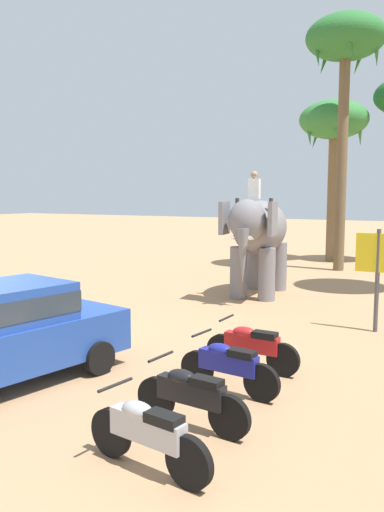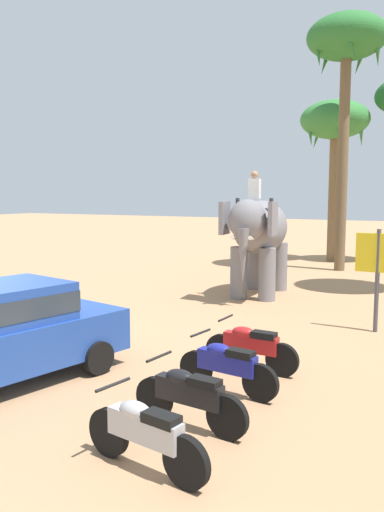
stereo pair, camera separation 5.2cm
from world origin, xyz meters
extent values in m
cube|color=#23479E|center=(1.62, -0.93, 0.68)|extent=(2.47, 4.35, 0.76)
cylinder|color=black|center=(1.04, 0.49, 0.30)|extent=(0.29, 0.62, 0.60)
cylinder|color=black|center=(2.71, 0.15, 0.30)|extent=(0.29, 0.62, 0.60)
ellipsoid|color=slate|center=(2.44, 8.64, 2.15)|extent=(2.00, 3.29, 1.70)
cylinder|color=slate|center=(3.00, 7.78, 0.80)|extent=(0.52, 0.52, 1.60)
cylinder|color=slate|center=(2.13, 7.66, 0.80)|extent=(0.52, 0.52, 1.60)
cylinder|color=slate|center=(2.75, 9.63, 0.80)|extent=(0.52, 0.52, 1.60)
cylinder|color=slate|center=(1.88, 9.51, 0.80)|extent=(0.52, 0.52, 1.60)
ellipsoid|color=slate|center=(2.66, 7.03, 2.45)|extent=(1.23, 1.14, 1.20)
cube|color=slate|center=(3.36, 7.23, 2.50)|extent=(0.23, 0.81, 0.96)
cube|color=slate|center=(1.94, 7.03, 2.50)|extent=(0.23, 0.81, 0.96)
cone|color=slate|center=(2.72, 6.59, 1.45)|extent=(0.41, 0.41, 1.60)
cone|color=beige|center=(2.97, 6.67, 1.95)|extent=(0.19, 0.57, 0.21)
cone|color=beige|center=(2.46, 6.60, 1.95)|extent=(0.19, 0.57, 0.21)
cube|color=white|center=(2.56, 7.80, 3.35)|extent=(0.37, 0.28, 0.60)
sphere|color=#A87A56|center=(2.56, 7.80, 3.77)|extent=(0.22, 0.22, 0.22)
cylinder|color=#333338|center=(3.07, 7.87, 2.80)|extent=(0.12, 0.12, 0.55)
cylinder|color=#333338|center=(2.04, 7.73, 2.80)|extent=(0.12, 0.12, 0.55)
cylinder|color=black|center=(4.68, -2.11, 0.30)|extent=(0.61, 0.19, 0.60)
cylinder|color=black|center=(5.87, -2.30, 0.30)|extent=(0.61, 0.19, 0.60)
cube|color=#ADADB2|center=(5.28, -2.21, 0.52)|extent=(1.04, 0.35, 0.32)
ellipsoid|color=#ADADB2|center=(5.13, -2.18, 0.70)|extent=(0.47, 0.30, 0.20)
cube|color=black|center=(5.52, -2.24, 0.70)|extent=(0.47, 0.28, 0.12)
cylinder|color=black|center=(4.77, -2.13, 0.92)|extent=(0.12, 0.55, 0.04)
cylinder|color=black|center=(4.58, -0.92, 0.30)|extent=(0.61, 0.16, 0.60)
cylinder|color=black|center=(5.78, -1.04, 0.30)|extent=(0.61, 0.16, 0.60)
cube|color=black|center=(5.18, -0.98, 0.52)|extent=(1.03, 0.29, 0.32)
ellipsoid|color=black|center=(5.03, -0.97, 0.70)|extent=(0.46, 0.28, 0.20)
cube|color=black|center=(5.43, -1.00, 0.70)|extent=(0.46, 0.26, 0.12)
cylinder|color=black|center=(4.67, -0.93, 0.92)|extent=(0.09, 0.55, 0.04)
cylinder|color=black|center=(4.50, 0.48, 0.30)|extent=(0.61, 0.17, 0.60)
cylinder|color=black|center=(5.69, 0.35, 0.30)|extent=(0.61, 0.17, 0.60)
cube|color=navy|center=(5.10, 0.42, 0.52)|extent=(1.04, 0.31, 0.32)
ellipsoid|color=navy|center=(4.95, 0.43, 0.70)|extent=(0.46, 0.29, 0.20)
cube|color=black|center=(5.35, 0.39, 0.70)|extent=(0.46, 0.27, 0.12)
cylinder|color=black|center=(4.59, 0.47, 0.92)|extent=(0.10, 0.55, 0.04)
cylinder|color=black|center=(4.42, 1.62, 0.30)|extent=(0.60, 0.12, 0.60)
cylinder|color=black|center=(5.62, 1.59, 0.30)|extent=(0.60, 0.12, 0.60)
cube|color=red|center=(5.02, 1.61, 0.52)|extent=(1.03, 0.23, 0.32)
ellipsoid|color=red|center=(4.87, 1.61, 0.70)|extent=(0.45, 0.25, 0.20)
cube|color=black|center=(5.27, 1.60, 0.70)|extent=(0.45, 0.23, 0.12)
cylinder|color=black|center=(4.51, 1.62, 0.92)|extent=(0.06, 0.55, 0.04)
cylinder|color=brown|center=(2.35, 18.22, 3.24)|extent=(0.40, 0.40, 6.47)
ellipsoid|color=#337A38|center=(2.35, 18.22, 6.67)|extent=(3.20, 3.20, 1.80)
cone|color=#337A38|center=(3.55, 18.22, 6.17)|extent=(0.40, 0.92, 1.64)
cone|color=#337A38|center=(2.72, 19.36, 6.17)|extent=(0.91, 0.57, 1.67)
cone|color=#337A38|center=(1.37, 18.92, 6.17)|extent=(0.73, 0.83, 1.69)
cone|color=#337A38|center=(1.37, 17.51, 6.17)|extent=(0.73, 0.83, 1.69)
cone|color=#337A38|center=(2.72, 17.07, 6.17)|extent=(0.91, 0.57, 1.67)
cylinder|color=brown|center=(3.44, 15.28, 4.64)|extent=(0.43, 0.43, 9.29)
ellipsoid|color=#286B2D|center=(3.44, 15.28, 9.49)|extent=(3.20, 3.20, 1.80)
cone|color=#286B2D|center=(4.64, 15.28, 8.99)|extent=(0.40, 0.92, 1.64)
cone|color=#286B2D|center=(3.81, 16.42, 8.99)|extent=(0.91, 0.57, 1.67)
cone|color=#286B2D|center=(2.47, 15.98, 8.99)|extent=(0.73, 0.83, 1.69)
cone|color=#286B2D|center=(2.47, 14.57, 8.99)|extent=(0.73, 0.83, 1.69)
cone|color=#286B2D|center=(3.81, 14.14, 8.99)|extent=(0.91, 0.57, 1.67)
cylinder|color=#4C4C51|center=(6.52, 5.56, 1.20)|extent=(0.10, 0.10, 2.40)
cube|color=yellow|center=(6.52, 5.56, 1.85)|extent=(1.00, 0.08, 0.90)
camera|label=1|loc=(8.45, -7.00, 3.18)|focal=36.84mm
camera|label=2|loc=(8.50, -6.98, 3.18)|focal=36.84mm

